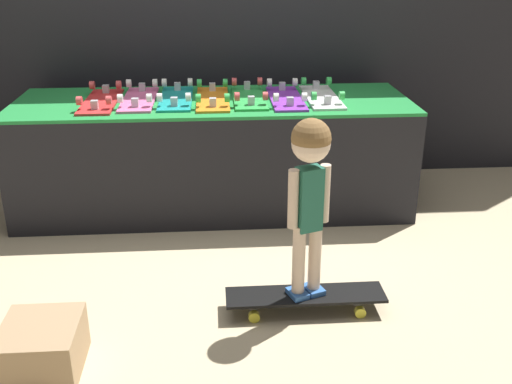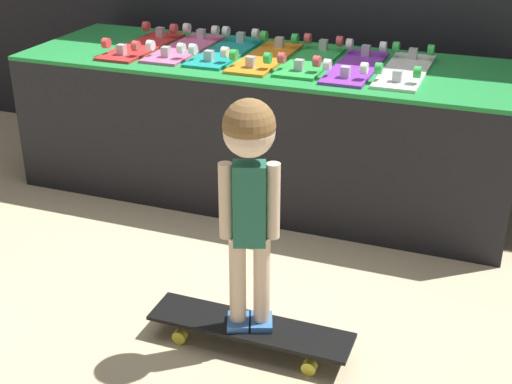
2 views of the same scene
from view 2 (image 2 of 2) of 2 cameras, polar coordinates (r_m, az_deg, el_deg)
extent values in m
plane|color=beige|center=(3.36, -2.63, -3.65)|extent=(16.00, 16.00, 0.00)
cube|color=black|center=(3.72, 0.82, 5.16)|extent=(2.48, 0.83, 0.69)
cube|color=#23893D|center=(3.61, 0.86, 10.46)|extent=(2.48, 0.83, 0.02)
cube|color=red|center=(3.87, -9.10, 11.42)|extent=(0.20, 0.63, 0.01)
cube|color=#B7B7BC|center=(4.04, -7.67, 12.57)|extent=(0.04, 0.04, 0.05)
cylinder|color=#D84C4C|center=(3.99, -6.59, 12.86)|extent=(0.03, 0.05, 0.05)
cylinder|color=#D84C4C|center=(4.07, -8.77, 12.98)|extent=(0.03, 0.05, 0.05)
cube|color=#B7B7BC|center=(3.69, -10.72, 11.13)|extent=(0.04, 0.04, 0.05)
cylinder|color=#D84C4C|center=(3.64, -9.58, 11.45)|extent=(0.03, 0.05, 0.05)
cylinder|color=#D84C4C|center=(3.72, -11.90, 11.58)|extent=(0.03, 0.05, 0.05)
cube|color=pink|center=(3.80, -5.73, 11.34)|extent=(0.20, 0.63, 0.01)
cube|color=#B7B7BC|center=(3.97, -4.41, 12.50)|extent=(0.04, 0.04, 0.05)
cylinder|color=white|center=(3.93, -3.27, 12.78)|extent=(0.03, 0.05, 0.05)
cylinder|color=white|center=(4.00, -5.55, 12.93)|extent=(0.03, 0.05, 0.05)
cube|color=#B7B7BC|center=(3.61, -7.22, 11.06)|extent=(0.04, 0.04, 0.05)
cylinder|color=white|center=(3.56, -6.01, 11.37)|extent=(0.03, 0.05, 0.05)
cylinder|color=white|center=(3.64, -8.45, 11.53)|extent=(0.03, 0.05, 0.05)
cube|color=teal|center=(3.71, -2.43, 11.10)|extent=(0.20, 0.63, 0.01)
cube|color=#B7B7BC|center=(3.89, -1.22, 12.28)|extent=(0.04, 0.04, 0.05)
cylinder|color=white|center=(3.85, -0.03, 12.55)|extent=(0.03, 0.05, 0.05)
cylinder|color=white|center=(3.91, -2.41, 12.74)|extent=(0.03, 0.05, 0.05)
cube|color=#B7B7BC|center=(3.51, -3.79, 10.82)|extent=(0.04, 0.04, 0.05)
cylinder|color=white|center=(3.47, -2.50, 11.12)|extent=(0.03, 0.05, 0.05)
cylinder|color=white|center=(3.54, -5.07, 11.32)|extent=(0.03, 0.05, 0.05)
cube|color=orange|center=(3.60, 0.79, 10.67)|extent=(0.20, 0.63, 0.01)
cube|color=#B7B7BC|center=(3.78, 1.89, 11.89)|extent=(0.04, 0.04, 0.05)
cylinder|color=green|center=(3.75, 3.15, 12.16)|extent=(0.03, 0.05, 0.05)
cylinder|color=green|center=(3.80, 0.66, 12.38)|extent=(0.03, 0.05, 0.05)
cube|color=#B7B7BC|center=(3.40, -0.43, 10.37)|extent=(0.04, 0.04, 0.05)
cylinder|color=green|center=(3.36, 0.94, 10.66)|extent=(0.03, 0.05, 0.05)
cylinder|color=green|center=(3.42, -1.78, 10.91)|extent=(0.03, 0.05, 0.05)
cube|color=green|center=(3.55, 4.48, 10.41)|extent=(0.20, 0.63, 0.01)
cube|color=#B7B7BC|center=(3.74, 5.43, 11.65)|extent=(0.04, 0.04, 0.05)
cylinder|color=#D84C4C|center=(3.71, 6.73, 11.90)|extent=(0.03, 0.05, 0.05)
cylinder|color=#D84C4C|center=(3.75, 4.17, 12.16)|extent=(0.03, 0.05, 0.05)
cube|color=#B7B7BC|center=(3.35, 3.46, 10.11)|extent=(0.04, 0.04, 0.05)
cylinder|color=#D84C4C|center=(3.32, 4.89, 10.38)|extent=(0.03, 0.05, 0.05)
cylinder|color=#D84C4C|center=(3.37, 2.08, 10.67)|extent=(0.03, 0.05, 0.05)
cube|color=purple|center=(3.46, 7.99, 9.85)|extent=(0.20, 0.63, 0.01)
cube|color=#B7B7BC|center=(3.65, 8.79, 11.13)|extent=(0.04, 0.04, 0.05)
cylinder|color=white|center=(3.63, 10.15, 11.37)|extent=(0.03, 0.05, 0.05)
cylinder|color=white|center=(3.66, 7.50, 11.67)|extent=(0.03, 0.05, 0.05)
cube|color=#B7B7BC|center=(3.26, 7.16, 9.50)|extent=(0.04, 0.04, 0.05)
cylinder|color=white|center=(3.23, 8.66, 9.76)|extent=(0.03, 0.05, 0.05)
cylinder|color=white|center=(3.27, 5.73, 10.10)|extent=(0.03, 0.05, 0.05)
cube|color=white|center=(3.44, 11.83, 9.45)|extent=(0.20, 0.63, 0.01)
cube|color=#B7B7BC|center=(3.63, 12.45, 10.76)|extent=(0.04, 0.04, 0.05)
cylinder|color=green|center=(3.61, 13.83, 10.98)|extent=(0.03, 0.05, 0.05)
cylinder|color=green|center=(3.64, 11.15, 11.32)|extent=(0.03, 0.05, 0.05)
cube|color=#B7B7BC|center=(3.23, 11.24, 9.09)|extent=(0.04, 0.04, 0.05)
cylinder|color=green|center=(3.21, 12.78, 9.33)|extent=(0.03, 0.05, 0.05)
cylinder|color=green|center=(3.24, 9.79, 9.71)|extent=(0.03, 0.05, 0.05)
cube|color=black|center=(2.62, -0.49, -10.70)|extent=(0.75, 0.18, 0.01)
cube|color=#B7B7BC|center=(2.58, 4.78, -12.39)|extent=(0.04, 0.04, 0.05)
cylinder|color=yellow|center=(2.66, 5.23, -11.89)|extent=(0.05, 0.03, 0.05)
cylinder|color=yellow|center=(2.54, 4.28, -13.82)|extent=(0.05, 0.03, 0.05)
cube|color=#B7B7BC|center=(2.73, -5.44, -10.13)|extent=(0.04, 0.04, 0.05)
cylinder|color=yellow|center=(2.80, -4.75, -9.73)|extent=(0.05, 0.03, 0.05)
cylinder|color=yellow|center=(2.69, -6.12, -11.42)|extent=(0.05, 0.03, 0.05)
cube|color=#3870C6|center=(2.61, 0.45, -10.36)|extent=(0.11, 0.13, 0.03)
cylinder|color=beige|center=(2.51, 0.47, -6.98)|extent=(0.06, 0.06, 0.34)
cube|color=#3870C6|center=(2.61, -1.43, -10.34)|extent=(0.11, 0.13, 0.03)
cylinder|color=beige|center=(2.51, -1.48, -6.97)|extent=(0.06, 0.06, 0.34)
cube|color=#236651|center=(2.37, -0.53, -1.00)|extent=(0.13, 0.11, 0.30)
cylinder|color=beige|center=(2.36, 1.37, -0.73)|extent=(0.05, 0.05, 0.27)
cylinder|color=beige|center=(2.37, -2.44, -0.71)|extent=(0.05, 0.05, 0.27)
sphere|color=beige|center=(2.27, -0.56, 4.86)|extent=(0.17, 0.17, 0.17)
sphere|color=olive|center=(2.26, -0.56, 5.36)|extent=(0.17, 0.17, 0.17)
camera|label=1|loc=(1.25, -88.87, -0.19)|focal=42.00mm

